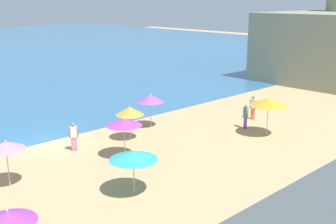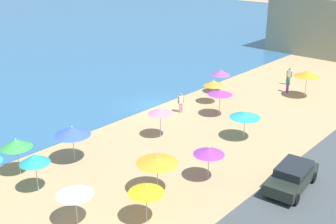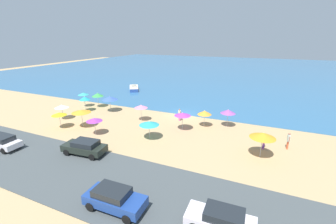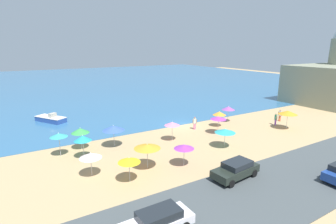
{
  "view_description": "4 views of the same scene",
  "coord_description": "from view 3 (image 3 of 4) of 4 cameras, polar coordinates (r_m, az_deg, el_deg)",
  "views": [
    {
      "loc": [
        -11.78,
        -23.56,
        8.77
      ],
      "look_at": [
        7.95,
        -2.74,
        1.02
      ],
      "focal_mm": 45.0,
      "sensor_mm": 36.0,
      "label": 1
    },
    {
      "loc": [
        -25.42,
        -24.05,
        13.12
      ],
      "look_at": [
        -2.65,
        -3.86,
        1.26
      ],
      "focal_mm": 45.0,
      "sensor_mm": 36.0,
      "label": 2
    },
    {
      "loc": [
        10.83,
        -30.18,
        11.04
      ],
      "look_at": [
        -0.69,
        -4.06,
        1.59
      ],
      "focal_mm": 24.0,
      "sensor_mm": 36.0,
      "label": 3
    },
    {
      "loc": [
        -19.96,
        -29.64,
        10.81
      ],
      "look_at": [
        -2.2,
        0.02,
        2.2
      ],
      "focal_mm": 28.0,
      "sensor_mm": 36.0,
      "label": 4
    }
  ],
  "objects": [
    {
      "name": "bather_0",
      "position": [
        31.16,
        2.95,
        -0.53
      ],
      "size": [
        0.52,
        0.36,
        1.75
      ],
      "color": "pink",
      "rests_on": "ground_plane"
    },
    {
      "name": "parked_car_2",
      "position": [
        15.1,
        13.37,
        -24.97
      ],
      "size": [
        4.16,
        1.87,
        1.4
      ],
      "color": "silver",
      "rests_on": "coastal_road"
    },
    {
      "name": "beach_umbrella_9",
      "position": [
        23.09,
        22.94,
        -5.45
      ],
      "size": [
        2.42,
        2.42,
        2.64
      ],
      "color": "#B2B2B7",
      "rests_on": "ground_plane"
    },
    {
      "name": "beach_umbrella_2",
      "position": [
        37.28,
        -20.4,
        3.3
      ],
      "size": [
        1.72,
        1.72,
        2.45
      ],
      "color": "#B2B2B7",
      "rests_on": "ground_plane"
    },
    {
      "name": "coastal_road",
      "position": [
        19.67,
        -15.36,
        -16.47
      ],
      "size": [
        80.0,
        8.0,
        0.06
      ],
      "primitive_type": "cube",
      "color": "#434A4C",
      "rests_on": "ground_plane"
    },
    {
      "name": "beach_umbrella_13",
      "position": [
        25.34,
        -4.82,
        -2.87
      ],
      "size": [
        2.27,
        2.27,
        2.18
      ],
      "color": "#B2B2B7",
      "rests_on": "ground_plane"
    },
    {
      "name": "bather_2",
      "position": [
        26.43,
        28.26,
        -6.29
      ],
      "size": [
        0.28,
        0.56,
        1.81
      ],
      "color": "#DD5D38",
      "rests_on": "ground_plane"
    },
    {
      "name": "beach_umbrella_7",
      "position": [
        31.49,
        -25.95,
        -0.44
      ],
      "size": [
        1.86,
        1.86,
        2.16
      ],
      "color": "#B2B2B7",
      "rests_on": "ground_plane"
    },
    {
      "name": "beach_umbrella_0",
      "position": [
        29.72,
        15.0,
        0.13
      ],
      "size": [
        1.91,
        1.91,
        2.41
      ],
      "color": "#B2B2B7",
      "rests_on": "ground_plane"
    },
    {
      "name": "beach_umbrella_6",
      "position": [
        39.78,
        -20.72,
        4.35
      ],
      "size": [
        1.75,
        1.75,
        2.5
      ],
      "color": "#B2B2B7",
      "rests_on": "ground_plane"
    },
    {
      "name": "beach_umbrella_11",
      "position": [
        27.7,
        3.72,
        -0.57
      ],
      "size": [
        2.03,
        2.03,
        2.35
      ],
      "color": "#B2B2B7",
      "rests_on": "ground_plane"
    },
    {
      "name": "parked_car_1",
      "position": [
        23.84,
        -20.42,
        -8.29
      ],
      "size": [
        4.45,
        2.24,
        1.45
      ],
      "color": "#212822",
      "rests_on": "coastal_road"
    },
    {
      "name": "skiff_nearshore",
      "position": [
        50.4,
        -8.65,
        6.01
      ],
      "size": [
        4.1,
        5.15,
        1.34
      ],
      "color": "#2B4B95",
      "rests_on": "sea"
    },
    {
      "name": "beach_umbrella_10",
      "position": [
        38.86,
        -17.45,
        4.2
      ],
      "size": [
        1.9,
        1.9,
        2.46
      ],
      "color": "#B2B2B7",
      "rests_on": "ground_plane"
    },
    {
      "name": "beach_umbrella_5",
      "position": [
        31.03,
        -6.89,
        1.39
      ],
      "size": [
        1.84,
        1.84,
        2.35
      ],
      "color": "#B2B2B7",
      "rests_on": "ground_plane"
    },
    {
      "name": "beach_umbrella_8",
      "position": [
        29.19,
        9.27,
        -0.15
      ],
      "size": [
        1.8,
        1.8,
        2.23
      ],
      "color": "#B2B2B7",
      "rests_on": "ground_plane"
    },
    {
      "name": "beach_umbrella_12",
      "position": [
        30.65,
        -21.18,
        0.17
      ],
      "size": [
        2.41,
        2.41,
        2.39
      ],
      "color": "#B2B2B7",
      "rests_on": "ground_plane"
    },
    {
      "name": "beach_umbrella_4",
      "position": [
        35.96,
        -14.59,
        3.43
      ],
      "size": [
        2.38,
        2.38,
        2.5
      ],
      "color": "#B2B2B7",
      "rests_on": "ground_plane"
    },
    {
      "name": "parked_car_3",
      "position": [
        16.45,
        -13.48,
        -20.56
      ],
      "size": [
        4.2,
        1.95,
        1.5
      ],
      "color": "navy",
      "rests_on": "coastal_road"
    },
    {
      "name": "beach_umbrella_1",
      "position": [
        34.88,
        -25.41,
        1.3
      ],
      "size": [
        1.9,
        1.9,
        2.18
      ],
      "color": "#B2B2B7",
      "rests_on": "ground_plane"
    },
    {
      "name": "parked_car_0",
      "position": [
        29.28,
        -36.71,
        -5.97
      ],
      "size": [
        4.62,
        1.84,
        1.42
      ],
      "color": "silver",
      "rests_on": "coastal_road"
    },
    {
      "name": "sea",
      "position": [
        86.57,
        16.69,
        10.26
      ],
      "size": [
        150.0,
        110.0,
        0.05
      ],
      "primitive_type": "cube",
      "color": "#316693",
      "rests_on": "ground_plane"
    },
    {
      "name": "bather_1",
      "position": [
        25.37,
        23.24,
        -6.61
      ],
      "size": [
        0.35,
        0.52,
        1.76
      ],
      "color": "purple",
      "rests_on": "ground_plane"
    },
    {
      "name": "ground_plane",
      "position": [
        33.91,
        3.84,
        -0.72
      ],
      "size": [
        160.0,
        160.0,
        0.0
      ],
      "primitive_type": "plane",
      "color": "tan"
    },
    {
      "name": "beach_umbrella_3",
      "position": [
        27.77,
        -18.23,
        -1.83
      ],
      "size": [
        1.88,
        1.88,
        2.18
      ],
      "color": "#B2B2B7",
      "rests_on": "ground_plane"
    }
  ]
}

